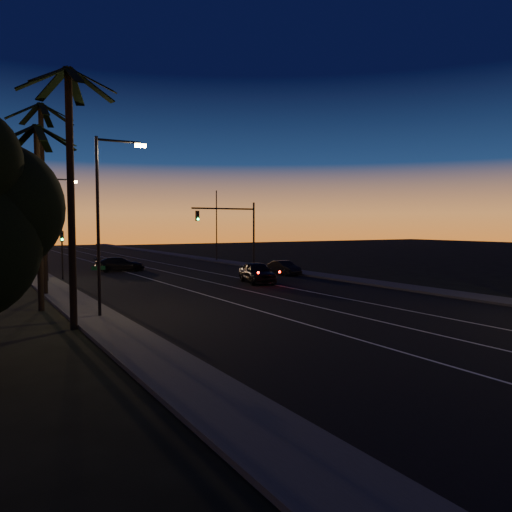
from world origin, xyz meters
TOP-DOWN VIEW (x-y plane):
  - road at (0.00, 30.00)m, footprint 20.00×170.00m
  - sidewalk_left at (-11.20, 30.00)m, footprint 2.40×170.00m
  - sidewalk_right at (11.20, 30.00)m, footprint 2.40×170.00m
  - lane_stripe_left at (-3.00, 30.00)m, footprint 0.12×160.00m
  - lane_stripe_mid at (0.50, 30.00)m, footprint 0.12×160.00m
  - lane_stripe_right at (4.00, 30.00)m, footprint 0.12×160.00m
  - palm_near at (-12.60, 18.00)m, footprint 4.25×4.16m
  - palm_mid at (-13.20, 24.00)m, footprint 4.25×4.16m
  - palm_far at (-12.20, 30.00)m, footprint 4.25×4.16m
  - streetlight_left_near at (-10.70, 20.00)m, footprint 2.55×0.26m
  - streetlight_left_far at (-10.69, 38.00)m, footprint 2.55×0.26m
  - street_sign at (-10.80, 21.00)m, footprint 0.70×0.06m
  - signal_mast at (7.14, 39.99)m, footprint 7.10×0.41m
  - signal_post at (-9.50, 39.98)m, footprint 0.28×0.37m
  - far_pole_left at (-11.00, 55.00)m, footprint 0.14×0.14m
  - far_pole_right at (11.00, 52.00)m, footprint 0.14×0.14m
  - lead_car at (3.54, 29.21)m, footprint 3.10×5.82m
  - right_car at (9.00, 33.51)m, footprint 1.40×3.95m
  - cross_car at (-3.31, 44.76)m, footprint 5.14×2.68m

SIDE VIEW (x-z plane):
  - road at x=0.00m, z-range 0.00..0.01m
  - lane_stripe_left at x=-3.00m, z-range 0.01..0.02m
  - lane_stripe_mid at x=0.50m, z-range 0.01..0.02m
  - lane_stripe_right at x=4.00m, z-range 0.01..0.02m
  - sidewalk_left at x=-11.20m, z-range 0.00..0.16m
  - sidewalk_right at x=11.20m, z-range 0.00..0.16m
  - right_car at x=9.00m, z-range 0.01..1.31m
  - cross_car at x=-3.31m, z-range 0.01..1.43m
  - lead_car at x=3.54m, z-range 0.01..1.71m
  - street_sign at x=-10.80m, z-range 0.36..2.96m
  - signal_post at x=-9.50m, z-range 0.79..4.99m
  - far_pole_left at x=-11.00m, z-range 0.00..9.00m
  - far_pole_right at x=11.00m, z-range 0.00..9.00m
  - signal_mast at x=7.14m, z-range 1.28..8.28m
  - streetlight_left_far at x=-10.69m, z-range 0.81..9.31m
  - streetlight_left_near at x=-10.70m, z-range 0.82..9.82m
  - palm_mid at x=-13.20m, z-range 1.24..11.27m
  - palm_near at x=-12.60m, z-range 1.31..12.84m
  - palm_far at x=-12.20m, z-range 1.35..13.88m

